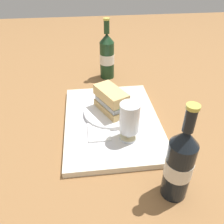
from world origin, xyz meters
name	(u,v)px	position (x,y,z in m)	size (l,w,h in m)	color
ground_plane	(112,124)	(0.00, 0.00, 0.00)	(3.00, 3.00, 0.00)	olive
tray	(112,121)	(0.00, 0.00, 0.01)	(0.44, 0.32, 0.02)	beige
placemat	(112,119)	(0.00, 0.00, 0.02)	(0.38, 0.27, 0.00)	silver
plate	(111,112)	(-0.03, 0.00, 0.03)	(0.19, 0.19, 0.01)	white
sandwich	(111,101)	(-0.03, 0.00, 0.08)	(0.14, 0.12, 0.08)	tan
beer_glass	(129,120)	(0.10, 0.04, 0.09)	(0.06, 0.06, 0.12)	silver
napkin_folded	(99,132)	(0.07, -0.05, 0.02)	(0.09, 0.07, 0.01)	white
beer_bottle	(179,164)	(0.30, 0.12, 0.10)	(0.07, 0.07, 0.27)	black
second_bottle	(107,56)	(-0.36, 0.02, 0.10)	(0.07, 0.07, 0.27)	#19381E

